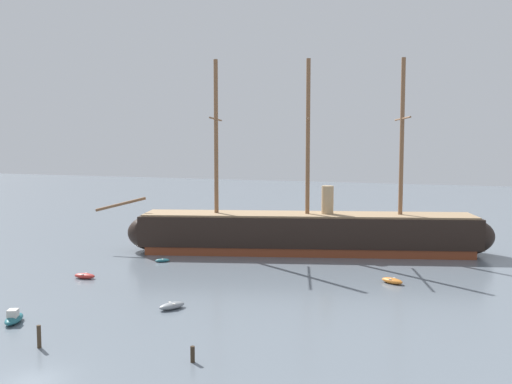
% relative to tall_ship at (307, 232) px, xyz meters
% --- Properties ---
extents(ground_plane, '(400.00, 400.00, 0.00)m').
position_rel_tall_ship_xyz_m(ground_plane, '(-5.70, -51.56, -3.16)').
color(ground_plane, slate).
extents(tall_ship, '(58.78, 21.99, 28.99)m').
position_rel_tall_ship_xyz_m(tall_ship, '(0.00, 0.00, 0.00)').
color(tall_ship, brown).
rests_on(tall_ship, ground).
extents(motorboat_foreground_left, '(2.52, 3.45, 1.34)m').
position_rel_tall_ship_xyz_m(motorboat_foreground_left, '(-16.67, -41.90, -2.69)').
color(motorboat_foreground_left, '#236670').
rests_on(motorboat_foreground_left, ground).
extents(dinghy_near_centre, '(2.49, 3.09, 0.67)m').
position_rel_tall_ship_xyz_m(dinghy_near_centre, '(-5.05, -32.83, -2.82)').
color(dinghy_near_centre, gray).
rests_on(dinghy_near_centre, ground).
extents(dinghy_mid_left, '(2.84, 1.40, 0.65)m').
position_rel_tall_ship_xyz_m(dinghy_mid_left, '(-21.36, -25.26, -2.83)').
color(dinghy_mid_left, '#B22D28').
rests_on(dinghy_mid_left, ground).
extents(dinghy_alongside_bow, '(2.15, 1.84, 0.47)m').
position_rel_tall_ship_xyz_m(dinghy_alongside_bow, '(-17.21, -13.48, -2.92)').
color(dinghy_alongside_bow, '#236670').
rests_on(dinghy_alongside_bow, ground).
extents(dinghy_alongside_stern, '(3.05, 2.38, 0.66)m').
position_rel_tall_ship_xyz_m(dinghy_alongside_stern, '(14.47, -14.52, -2.82)').
color(dinghy_alongside_stern, orange).
rests_on(dinghy_alongside_stern, ground).
extents(dinghy_far_left, '(2.15, 2.19, 0.51)m').
position_rel_tall_ship_xyz_m(dinghy_far_left, '(-32.20, 2.89, -2.90)').
color(dinghy_far_left, '#B22D28').
rests_on(dinghy_far_left, ground).
extents(motorboat_distant_centre, '(3.10, 3.32, 1.35)m').
position_rel_tall_ship_xyz_m(motorboat_distant_centre, '(-4.60, 12.95, -2.68)').
color(motorboat_distant_centre, gray).
rests_on(motorboat_distant_centre, ground).
extents(mooring_piling_nearest, '(0.34, 0.34, 1.25)m').
position_rel_tall_ship_xyz_m(mooring_piling_nearest, '(3.21, -44.55, -2.53)').
color(mooring_piling_nearest, '#382B1E').
rests_on(mooring_piling_nearest, ground).
extents(mooring_piling_left_pair, '(0.34, 0.34, 1.89)m').
position_rel_tall_ship_xyz_m(mooring_piling_left_pair, '(-9.95, -46.21, -2.22)').
color(mooring_piling_left_pair, '#423323').
rests_on(mooring_piling_left_pair, ground).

